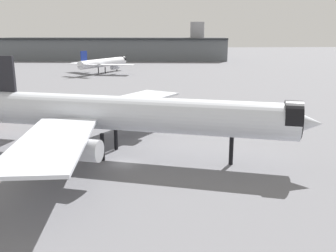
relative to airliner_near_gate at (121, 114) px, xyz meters
name	(u,v)px	position (x,y,z in m)	size (l,w,h in m)	color
ground	(123,164)	(0.30, -4.07, -7.42)	(900.00, 900.00, 0.00)	slate
airliner_near_gate	(121,114)	(0.00, 0.00, 0.00)	(62.38, 55.64, 16.85)	silver
airliner_far_taxiway	(103,63)	(-15.63, 134.28, -2.16)	(33.91, 37.79, 11.95)	silver
terminal_building	(116,49)	(-14.33, 227.02, 1.03)	(170.82, 50.37, 27.75)	slate
baggage_cart_trailing	(130,107)	(0.40, 38.21, -6.44)	(2.71, 2.86, 1.82)	black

